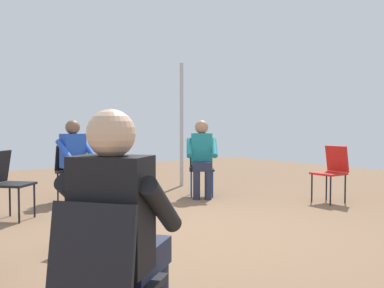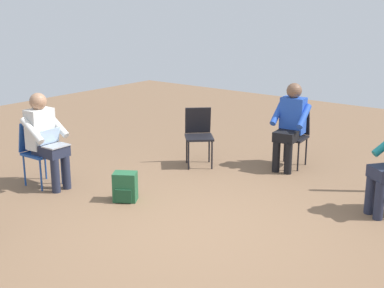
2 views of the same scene
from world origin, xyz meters
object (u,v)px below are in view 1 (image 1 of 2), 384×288
Objects in this scene: chair_southeast at (8,180)px; person_in_teal at (202,154)px; chair_northeast at (105,280)px; person_in_black at (121,226)px; person_in_blue at (76,156)px; chair_southwest at (201,165)px; backpack_near_laptop_user at (79,233)px; chair_south at (71,168)px; chair_west at (332,169)px.

chair_southeast is 0.69× the size of person_in_teal.
chair_northeast is 0.69× the size of person_in_black.
person_in_blue is 4.67m from person_in_black.
backpack_near_laptop_user is at bearing 67.86° from chair_southwest.
person_in_teal reaches higher than chair_northeast.
person_in_black is at bearing 73.27° from backpack_near_laptop_user.
chair_south is 2.76m from backpack_near_laptop_user.
chair_south is at bearing -109.69° from backpack_near_laptop_user.
person_in_teal is at bearing 134.42° from chair_southeast.
chair_southwest is at bearing 99.68° from chair_northeast.
person_in_blue reaches higher than chair_southeast.
person_in_black is (0.41, 3.73, 0.20)m from chair_southeast.
chair_west reaches higher than backpack_near_laptop_user.
person_in_blue is at bearing 167.77° from chair_southeast.
backpack_near_laptop_user is at bearing 123.29° from chair_northeast.
chair_northeast reaches higher than backpack_near_laptop_user.
chair_south is 4.83m from person_in_black.
person_in_black is 3.44× the size of backpack_near_laptop_user.
chair_northeast is 4.82m from person_in_blue.
person_in_teal reaches higher than chair_southeast.
chair_west is at bearing 77.05° from chair_northeast.
chair_west is 0.69× the size of person_in_blue.
chair_south is at bearing 123.04° from chair_northeast.
chair_southwest is 2.36× the size of backpack_near_laptop_user.
chair_southwest is (-3.02, -0.00, 0.00)m from chair_southeast.
backpack_near_laptop_user is (0.92, 2.58, -0.34)m from chair_south.
chair_south is at bearing 124.12° from person_in_black.
chair_southeast reaches higher than backpack_near_laptop_user.
chair_south is at bearing 12.47° from chair_southwest.
chair_southwest is at bearing 99.99° from person_in_black.
chair_southwest is (-3.56, -3.84, 0.00)m from chair_northeast.
person_in_teal is (0.10, 0.13, 0.20)m from chair_southwest.
chair_northeast is at bearing 83.20° from person_in_teal.
person_in_teal is at bearing 99.46° from chair_northeast.
chair_west is at bearing 135.29° from person_in_blue.
chair_southwest is 2.01m from person_in_blue.
chair_northeast is 1.00× the size of chair_southwest.
chair_northeast and chair_west have the same top height.
chair_south is 0.69× the size of person_in_teal.
backpack_near_laptop_user is (-0.19, 1.73, -0.34)m from chair_southeast.
chair_northeast is (0.54, 3.83, 0.00)m from chair_southeast.
chair_southeast is 1.00× the size of chair_northeast.
backpack_near_laptop_user is at bearing 66.72° from person_in_teal.
person_in_teal is at bearing 90.00° from chair_southwest.
person_in_teal is 3.44× the size of backpack_near_laptop_user.
person_in_blue reaches higher than backpack_near_laptop_user.
chair_south is at bearing 53.60° from chair_west.
chair_west is 5.06m from person_in_black.
chair_west is at bearing -179.07° from backpack_near_laptop_user.
chair_northeast is 1.00× the size of chair_west.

